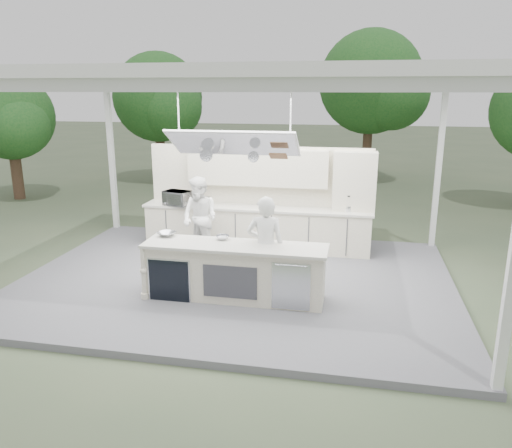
% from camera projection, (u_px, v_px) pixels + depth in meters
% --- Properties ---
extents(ground, '(90.00, 90.00, 0.00)m').
position_uv_depth(ground, '(236.00, 284.00, 9.48)').
color(ground, '#4B553A').
rests_on(ground, ground).
extents(stage_deck, '(8.00, 6.00, 0.12)m').
position_uv_depth(stage_deck, '(236.00, 281.00, 9.47)').
color(stage_deck, '#58585D').
rests_on(stage_deck, ground).
extents(tent, '(8.20, 6.20, 3.86)m').
position_uv_depth(tent, '(234.00, 81.00, 8.50)').
color(tent, white).
rests_on(tent, ground).
extents(demo_island, '(3.10, 0.79, 0.95)m').
position_uv_depth(demo_island, '(234.00, 271.00, 8.43)').
color(demo_island, '#EAE4C6').
rests_on(demo_island, stage_deck).
extents(back_counter, '(5.08, 0.72, 0.95)m').
position_uv_depth(back_counter, '(256.00, 227.00, 11.12)').
color(back_counter, '#EAE4C6').
rests_on(back_counter, stage_deck).
extents(back_wall_unit, '(5.05, 0.48, 2.25)m').
position_uv_depth(back_wall_unit, '(278.00, 183.00, 10.99)').
color(back_wall_unit, '#EAE4C6').
rests_on(back_wall_unit, stage_deck).
extents(tree_cluster, '(19.55, 9.40, 5.85)m').
position_uv_depth(tree_cluster, '(295.00, 98.00, 17.90)').
color(tree_cluster, '#503628').
rests_on(tree_cluster, ground).
extents(head_chef, '(0.68, 0.48, 1.75)m').
position_uv_depth(head_chef, '(265.00, 247.00, 8.43)').
color(head_chef, silver).
rests_on(head_chef, stage_deck).
extents(sous_chef, '(1.03, 0.94, 1.73)m').
position_uv_depth(sous_chef, '(200.00, 218.00, 10.35)').
color(sous_chef, white).
rests_on(sous_chef, stage_deck).
extents(toaster_oven, '(0.67, 0.53, 0.32)m').
position_uv_depth(toaster_oven, '(177.00, 198.00, 11.11)').
color(toaster_oven, '#B5B7BC').
rests_on(toaster_oven, back_counter).
extents(bowl_large, '(0.39, 0.39, 0.08)m').
position_uv_depth(bowl_large, '(167.00, 234.00, 8.79)').
color(bowl_large, '#ACAEB3').
rests_on(bowl_large, demo_island).
extents(bowl_small, '(0.27, 0.27, 0.07)m').
position_uv_depth(bowl_small, '(223.00, 237.00, 8.59)').
color(bowl_small, silver).
rests_on(bowl_small, demo_island).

